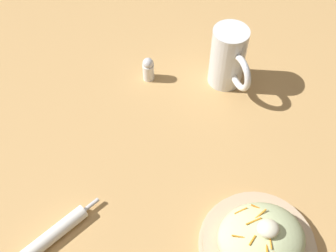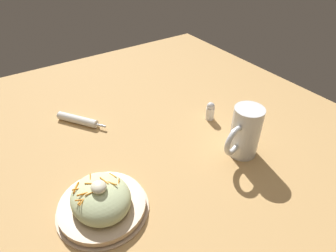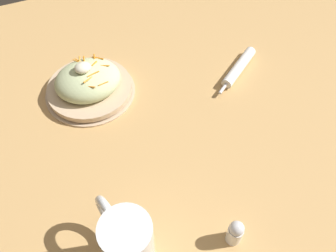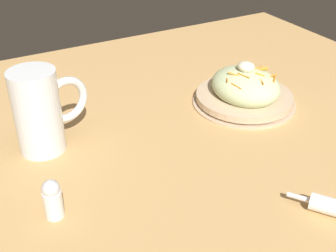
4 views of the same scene
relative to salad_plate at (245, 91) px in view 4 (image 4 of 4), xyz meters
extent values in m
plane|color=tan|center=(0.20, -0.24, -0.03)|extent=(1.43, 1.43, 0.00)
cylinder|color=#D1B28E|center=(0.00, 0.00, -0.03)|extent=(0.23, 0.23, 0.01)
cylinder|color=#D1B28E|center=(0.00, 0.00, -0.02)|extent=(0.21, 0.21, 0.01)
ellipsoid|color=beige|center=(0.00, 0.00, 0.01)|extent=(0.16, 0.14, 0.07)
cylinder|color=orange|center=(0.00, 0.02, 0.05)|extent=(0.01, 0.03, 0.01)
cylinder|color=orange|center=(0.03, -0.05, 0.04)|extent=(0.03, 0.01, 0.01)
cylinder|color=orange|center=(0.05, 0.00, 0.04)|extent=(0.02, 0.01, 0.00)
cylinder|color=orange|center=(0.01, 0.04, 0.05)|extent=(0.01, 0.03, 0.00)
cylinder|color=orange|center=(0.04, 0.04, 0.04)|extent=(0.03, 0.02, 0.01)
cylinder|color=orange|center=(-0.01, 0.04, 0.04)|extent=(0.02, 0.02, 0.00)
cylinder|color=orange|center=(0.03, 0.01, 0.05)|extent=(0.02, 0.02, 0.01)
cylinder|color=orange|center=(0.03, 0.04, 0.04)|extent=(0.01, 0.03, 0.01)
cylinder|color=orange|center=(0.00, -0.03, 0.05)|extent=(0.03, 0.02, 0.01)
cylinder|color=orange|center=(0.00, -0.05, 0.04)|extent=(0.02, 0.01, 0.00)
cylinder|color=orange|center=(-0.01, 0.05, 0.04)|extent=(0.01, 0.02, 0.01)
cylinder|color=orange|center=(0.00, 0.05, 0.04)|extent=(0.01, 0.03, 0.01)
cylinder|color=orange|center=(0.01, -0.02, 0.05)|extent=(0.03, 0.01, 0.00)
ellipsoid|color=#EFEACC|center=(0.00, 0.00, 0.06)|extent=(0.04, 0.04, 0.02)
cylinder|color=white|center=(-0.04, -0.44, 0.05)|extent=(0.09, 0.09, 0.16)
cylinder|color=#B76B14|center=(-0.04, -0.44, 0.01)|extent=(0.08, 0.08, 0.09)
cylinder|color=white|center=(-0.04, -0.44, 0.07)|extent=(0.08, 0.08, 0.01)
torus|color=white|center=(-0.05, -0.38, 0.05)|extent=(0.04, 0.09, 0.09)
cylinder|color=silver|center=(0.31, -0.13, -0.02)|extent=(0.03, 0.03, 0.01)
cylinder|color=white|center=(0.15, -0.48, -0.01)|extent=(0.03, 0.03, 0.05)
sphere|color=silver|center=(0.15, -0.48, 0.02)|extent=(0.03, 0.03, 0.03)
camera|label=1|loc=(0.22, 0.26, 0.75)|focal=44.12mm
camera|label=2|loc=(-0.47, 0.12, 0.57)|focal=30.92mm
camera|label=3|loc=(-0.05, -0.65, 0.65)|focal=37.94mm
camera|label=4|loc=(0.69, -0.57, 0.44)|focal=47.54mm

